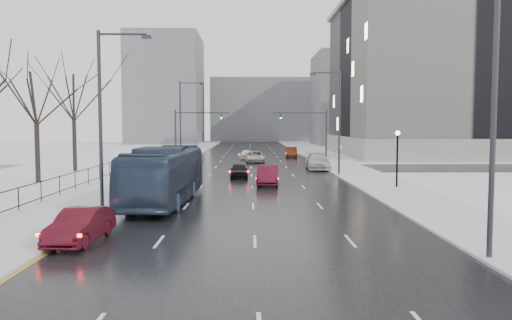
{
  "coord_description": "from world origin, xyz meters",
  "views": [
    {
      "loc": [
        -0.25,
        -7.52,
        4.92
      ],
      "look_at": [
        0.24,
        26.22,
        2.5
      ],
      "focal_mm": 35.0,
      "sensor_mm": 36.0,
      "label": 1
    }
  ],
  "objects_px": {
    "mast_signal_right": "(317,132)",
    "no_uturn_sign": "(340,150)",
    "sedan_right_near": "(268,175)",
    "sedan_right_distant": "(291,152)",
    "streetlight_r_mid": "(337,117)",
    "sedan_right_far": "(318,161)",
    "sedan_center_far": "(246,154)",
    "sedan_left_near": "(81,226)",
    "sedan_right_cross": "(255,157)",
    "lamppost_r_mid": "(397,150)",
    "streetlight_r_near": "(488,104)",
    "tree_park_e": "(75,172)",
    "tree_park_d": "(38,183)",
    "bus": "(165,175)",
    "streetlight_l_near": "(104,112)",
    "sedan_center_near": "(239,170)",
    "streetlight_l_far": "(182,118)",
    "mast_signal_left": "(185,132)"
  },
  "relations": [
    {
      "from": "streetlight_l_near",
      "to": "sedan_center_near",
      "type": "bearing_deg",
      "value": 68.51
    },
    {
      "from": "tree_park_e",
      "to": "tree_park_d",
      "type": "bearing_deg",
      "value": -87.71
    },
    {
      "from": "no_uturn_sign",
      "to": "bus",
      "type": "bearing_deg",
      "value": -125.35
    },
    {
      "from": "streetlight_r_near",
      "to": "streetlight_l_near",
      "type": "xyz_separation_m",
      "value": [
        -16.33,
        10.0,
        0.0
      ]
    },
    {
      "from": "streetlight_r_mid",
      "to": "sedan_left_near",
      "type": "relative_size",
      "value": 2.32
    },
    {
      "from": "streetlight_l_far",
      "to": "mast_signal_left",
      "type": "bearing_deg",
      "value": -78.13
    },
    {
      "from": "streetlight_l_near",
      "to": "sedan_right_near",
      "type": "relative_size",
      "value": 2.1
    },
    {
      "from": "no_uturn_sign",
      "to": "tree_park_e",
      "type": "bearing_deg",
      "value": 180.0
    },
    {
      "from": "tree_park_d",
      "to": "sedan_right_near",
      "type": "bearing_deg",
      "value": -4.8
    },
    {
      "from": "bus",
      "to": "tree_park_d",
      "type": "bearing_deg",
      "value": 141.6
    },
    {
      "from": "streetlight_r_near",
      "to": "mast_signal_left",
      "type": "distance_m",
      "value": 41.06
    },
    {
      "from": "sedan_center_near",
      "to": "sedan_center_far",
      "type": "relative_size",
      "value": 1.0
    },
    {
      "from": "streetlight_l_near",
      "to": "sedan_center_near",
      "type": "relative_size",
      "value": 2.51
    },
    {
      "from": "bus",
      "to": "streetlight_r_near",
      "type": "bearing_deg",
      "value": -41.85
    },
    {
      "from": "mast_signal_left",
      "to": "sedan_center_far",
      "type": "xyz_separation_m",
      "value": [
        6.72,
        14.47,
        -3.39
      ]
    },
    {
      "from": "sedan_left_near",
      "to": "mast_signal_right",
      "type": "bearing_deg",
      "value": 71.8
    },
    {
      "from": "sedan_left_near",
      "to": "sedan_right_near",
      "type": "bearing_deg",
      "value": 70.78
    },
    {
      "from": "sedan_right_near",
      "to": "sedan_right_distant",
      "type": "relative_size",
      "value": 1.02
    },
    {
      "from": "mast_signal_right",
      "to": "no_uturn_sign",
      "type": "bearing_deg",
      "value": -64.89
    },
    {
      "from": "tree_park_d",
      "to": "sedan_right_cross",
      "type": "bearing_deg",
      "value": 50.52
    },
    {
      "from": "sedan_right_near",
      "to": "sedan_right_far",
      "type": "xyz_separation_m",
      "value": [
        5.92,
        13.77,
        0.08
      ]
    },
    {
      "from": "sedan_center_far",
      "to": "sedan_right_distant",
      "type": "distance_m",
      "value": 7.47
    },
    {
      "from": "no_uturn_sign",
      "to": "sedan_right_distant",
      "type": "xyz_separation_m",
      "value": [
        -3.17,
        21.9,
        -1.5
      ]
    },
    {
      "from": "sedan_left_near",
      "to": "bus",
      "type": "distance_m",
      "value": 10.63
    },
    {
      "from": "sedan_right_cross",
      "to": "tree_park_d",
      "type": "bearing_deg",
      "value": -131.37
    },
    {
      "from": "streetlight_l_far",
      "to": "sedan_center_near",
      "type": "distance_m",
      "value": 16.58
    },
    {
      "from": "streetlight_l_near",
      "to": "bus",
      "type": "bearing_deg",
      "value": 50.93
    },
    {
      "from": "sedan_center_near",
      "to": "tree_park_e",
      "type": "bearing_deg",
      "value": 158.7
    },
    {
      "from": "sedan_right_near",
      "to": "sedan_right_distant",
      "type": "distance_m",
      "value": 33.83
    },
    {
      "from": "sedan_right_near",
      "to": "sedan_right_far",
      "type": "bearing_deg",
      "value": 70.44
    },
    {
      "from": "tree_park_d",
      "to": "streetlight_l_far",
      "type": "bearing_deg",
      "value": 61.85
    },
    {
      "from": "sedan_center_far",
      "to": "streetlight_r_near",
      "type": "bearing_deg",
      "value": -74.29
    },
    {
      "from": "tree_park_e",
      "to": "no_uturn_sign",
      "type": "relative_size",
      "value": 5.0
    },
    {
      "from": "sedan_right_near",
      "to": "streetlight_l_far",
      "type": "bearing_deg",
      "value": 119.43
    },
    {
      "from": "lamppost_r_mid",
      "to": "no_uturn_sign",
      "type": "xyz_separation_m",
      "value": [
        -1.8,
        14.0,
        -0.64
      ]
    },
    {
      "from": "lamppost_r_mid",
      "to": "mast_signal_right",
      "type": "height_order",
      "value": "mast_signal_right"
    },
    {
      "from": "streetlight_r_near",
      "to": "sedan_right_cross",
      "type": "height_order",
      "value": "streetlight_r_near"
    },
    {
      "from": "lamppost_r_mid",
      "to": "bus",
      "type": "xyz_separation_m",
      "value": [
        -16.47,
        -6.68,
        -1.15
      ]
    },
    {
      "from": "streetlight_l_far",
      "to": "sedan_left_near",
      "type": "bearing_deg",
      "value": -88.58
    },
    {
      "from": "sedan_center_near",
      "to": "sedan_center_far",
      "type": "xyz_separation_m",
      "value": [
        0.55,
        24.67,
        -0.0
      ]
    },
    {
      "from": "no_uturn_sign",
      "to": "sedan_center_far",
      "type": "distance_m",
      "value": 20.97
    },
    {
      "from": "sedan_right_far",
      "to": "streetlight_l_near",
      "type": "bearing_deg",
      "value": -118.98
    },
    {
      "from": "streetlight_r_mid",
      "to": "sedan_right_far",
      "type": "distance_m",
      "value": 7.83
    },
    {
      "from": "streetlight_r_mid",
      "to": "bus",
      "type": "relative_size",
      "value": 0.8
    },
    {
      "from": "streetlight_l_far",
      "to": "sedan_right_near",
      "type": "height_order",
      "value": "streetlight_l_far"
    },
    {
      "from": "sedan_left_near",
      "to": "sedan_right_cross",
      "type": "distance_m",
      "value": 44.01
    },
    {
      "from": "tree_park_e",
      "to": "sedan_right_near",
      "type": "bearing_deg",
      "value": -30.78
    },
    {
      "from": "streetlight_r_near",
      "to": "sedan_right_cross",
      "type": "distance_m",
      "value": 47.1
    },
    {
      "from": "streetlight_l_near",
      "to": "lamppost_r_mid",
      "type": "bearing_deg",
      "value": 27.55
    },
    {
      "from": "sedan_right_far",
      "to": "sedan_right_distant",
      "type": "xyz_separation_m",
      "value": [
        -1.17,
        19.73,
        -0.09
      ]
    }
  ]
}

